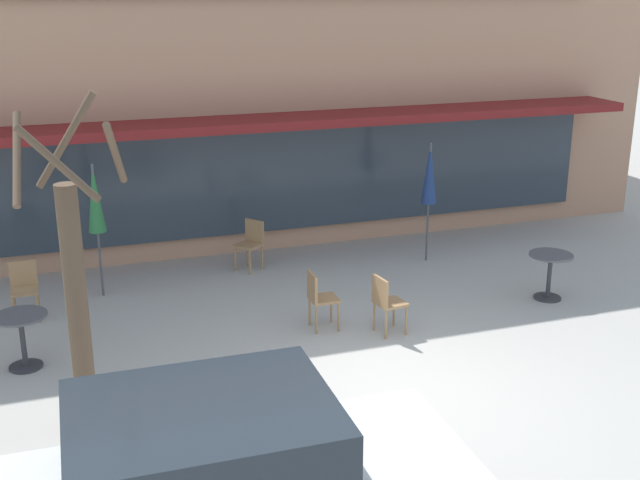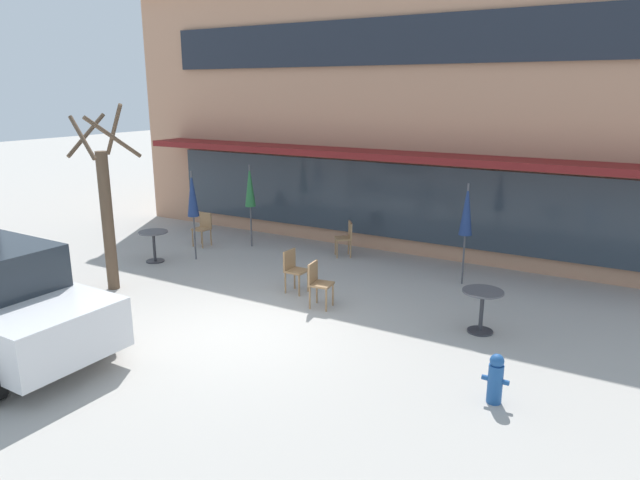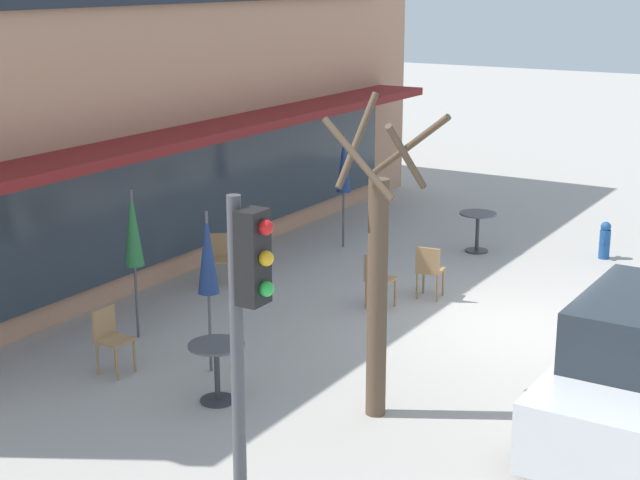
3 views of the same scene
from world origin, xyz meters
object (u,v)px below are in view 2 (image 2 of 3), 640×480
object	(u,v)px
cafe_chair_0	(318,281)
fire_hydrant	(495,378)
cafe_table_near_wall	(154,241)
patio_umbrella_corner_open	(250,186)
cafe_table_streetside	(482,304)
patio_umbrella_cream_folded	(192,195)
cafe_chair_3	(294,268)
cafe_chair_1	(203,226)
patio_umbrella_green_folded	(467,210)
cafe_chair_2	(346,236)
street_tree	(107,209)

from	to	relation	value
cafe_chair_0	fire_hydrant	world-z (taller)	cafe_chair_0
cafe_table_near_wall	patio_umbrella_corner_open	distance (m)	2.85
cafe_table_streetside	patio_umbrella_corner_open	xyz separation A→B (m)	(-6.83, 2.49, 1.11)
cafe_table_near_wall	patio_umbrella_cream_folded	xyz separation A→B (m)	(0.73, 0.66, 1.11)
cafe_chair_3	fire_hydrant	size ratio (longest dim) A/B	1.26
cafe_table_near_wall	fire_hydrant	bearing A→B (deg)	-15.07
patio_umbrella_corner_open	fire_hydrant	xyz separation A→B (m)	(7.62, -4.70, -1.27)
cafe_table_streetside	cafe_chair_1	world-z (taller)	cafe_chair_1
fire_hydrant	patio_umbrella_corner_open	bearing A→B (deg)	148.30
patio_umbrella_green_folded	cafe_chair_2	bearing A→B (deg)	169.36
cafe_chair_2	cafe_table_streetside	bearing A→B (deg)	-34.99
cafe_table_streetside	cafe_chair_1	size ratio (longest dim) A/B	0.85
cafe_table_streetside	patio_umbrella_cream_folded	bearing A→B (deg)	173.63
cafe_chair_1	street_tree	world-z (taller)	street_tree
patio_umbrella_cream_folded	cafe_chair_3	world-z (taller)	patio_umbrella_cream_folded
patio_umbrella_green_folded	patio_umbrella_cream_folded	size ratio (longest dim) A/B	1.00
cafe_chair_2	patio_umbrella_corner_open	bearing A→B (deg)	-170.29
cafe_table_near_wall	street_tree	size ratio (longest dim) A/B	0.20
patio_umbrella_corner_open	cafe_chair_2	world-z (taller)	patio_umbrella_corner_open
cafe_chair_1	fire_hydrant	bearing A→B (deg)	-25.17
patio_umbrella_corner_open	street_tree	size ratio (longest dim) A/B	0.58
patio_umbrella_cream_folded	patio_umbrella_green_folded	bearing A→B (deg)	13.75
patio_umbrella_cream_folded	fire_hydrant	size ratio (longest dim) A/B	3.12
patio_umbrella_corner_open	cafe_chair_1	xyz separation A→B (m)	(-1.17, -0.57, -1.10)
patio_umbrella_green_folded	cafe_chair_2	distance (m)	3.41
patio_umbrella_corner_open	fire_hydrant	size ratio (longest dim) A/B	3.12
cafe_table_streetside	cafe_chair_3	size ratio (longest dim) A/B	0.85
patio_umbrella_corner_open	fire_hydrant	distance (m)	9.04
cafe_chair_0	fire_hydrant	xyz separation A→B (m)	(3.83, -1.81, -0.17)
patio_umbrella_corner_open	cafe_chair_2	xyz separation A→B (m)	(2.63, 0.45, -1.10)
patio_umbrella_green_folded	cafe_table_streetside	bearing A→B (deg)	-66.23
cafe_chair_2	cafe_chair_3	size ratio (longest dim) A/B	1.00
cafe_table_streetside	fire_hydrant	size ratio (longest dim) A/B	1.08
cafe_table_near_wall	cafe_table_streetside	xyz separation A→B (m)	(8.02, -0.16, 0.00)
cafe_chair_3	fire_hydrant	world-z (taller)	cafe_chair_3
cafe_table_streetside	cafe_chair_3	distance (m)	3.91
patio_umbrella_corner_open	cafe_chair_3	bearing A→B (deg)	-39.62
cafe_chair_1	cafe_chair_3	xyz separation A→B (m)	(4.10, -1.85, 0.00)
patio_umbrella_corner_open	fire_hydrant	bearing A→B (deg)	-31.70
patio_umbrella_cream_folded	cafe_table_streetside	bearing A→B (deg)	-6.37
patio_umbrella_cream_folded	fire_hydrant	world-z (taller)	patio_umbrella_cream_folded
cafe_chair_2	street_tree	bearing A→B (deg)	-123.91
patio_umbrella_cream_folded	cafe_chair_0	bearing A→B (deg)	-16.03
cafe_table_near_wall	patio_umbrella_cream_folded	bearing A→B (deg)	41.97
cafe_table_streetside	cafe_chair_3	bearing A→B (deg)	178.95
patio_umbrella_corner_open	cafe_chair_2	size ratio (longest dim) A/B	2.47
patio_umbrella_corner_open	street_tree	xyz separation A→B (m)	(-0.48, -4.18, 0.09)
patio_umbrella_green_folded	street_tree	world-z (taller)	street_tree
patio_umbrella_green_folded	cafe_chair_3	world-z (taller)	patio_umbrella_green_folded
cafe_chair_3	patio_umbrella_green_folded	bearing A→B (deg)	38.36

